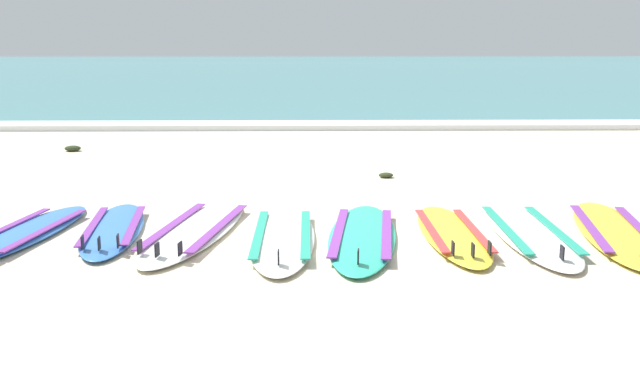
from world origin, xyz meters
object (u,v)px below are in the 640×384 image
object	(u,v)px
surfboard_3	(196,230)
surfboard_7	(529,232)
surfboard_4	(282,237)
surfboard_5	(362,236)
surfboard_6	(452,233)
surfboard_8	(615,231)
surfboard_1	(26,232)
surfboard_2	(113,229)

from	to	relation	value
surfboard_3	surfboard_7	distance (m)	3.12
surfboard_4	surfboard_5	xyz separation A→B (m)	(0.73, 0.03, -0.00)
surfboard_6	surfboard_3	bearing A→B (deg)	175.75
surfboard_6	surfboard_8	size ratio (longest dim) A/B	0.85
surfboard_1	surfboard_4	world-z (taller)	same
surfboard_4	surfboard_6	xyz separation A→B (m)	(1.56, 0.10, 0.00)
surfboard_3	surfboard_5	world-z (taller)	same
surfboard_3	surfboard_7	size ratio (longest dim) A/B	1.05
surfboard_1	surfboard_8	size ratio (longest dim) A/B	0.88
surfboard_3	surfboard_5	size ratio (longest dim) A/B	1.04
surfboard_6	surfboard_1	bearing A→B (deg)	178.58
surfboard_5	surfboard_3	bearing A→B (deg)	171.14
surfboard_2	surfboard_6	distance (m)	3.18
surfboard_1	surfboard_5	bearing A→B (deg)	-2.99
surfboard_4	surfboard_7	xyz separation A→B (m)	(2.29, 0.13, -0.00)
surfboard_3	surfboard_5	distance (m)	1.57
surfboard_1	surfboard_5	xyz separation A→B (m)	(3.11, -0.16, -0.00)
surfboard_7	surfboard_8	distance (m)	0.81
surfboard_6	surfboard_5	bearing A→B (deg)	-175.56
surfboard_5	surfboard_6	bearing A→B (deg)	4.44
surfboard_3	surfboard_4	bearing A→B (deg)	-18.41
surfboard_4	surfboard_6	bearing A→B (deg)	3.56
surfboard_4	surfboard_1	bearing A→B (deg)	175.33
surfboard_2	surfboard_5	distance (m)	2.35
surfboard_6	surfboard_8	world-z (taller)	same
surfboard_1	surfboard_8	world-z (taller)	same
surfboard_2	surfboard_6	bearing A→B (deg)	-3.93
surfboard_2	surfboard_7	xyz separation A→B (m)	(3.90, -0.19, -0.00)
surfboard_1	surfboard_2	size ratio (longest dim) A/B	1.04
surfboard_6	surfboard_7	bearing A→B (deg)	2.42
surfboard_4	surfboard_7	bearing A→B (deg)	3.20
surfboard_1	surfboard_3	size ratio (longest dim) A/B	0.87
surfboard_4	surfboard_5	world-z (taller)	same
surfboard_5	surfboard_8	size ratio (longest dim) A/B	0.97
surfboard_3	surfboard_4	size ratio (longest dim) A/B	1.11
surfboard_1	surfboard_7	world-z (taller)	same
surfboard_3	surfboard_6	bearing A→B (deg)	-4.25
surfboard_3	surfboard_6	distance (m)	2.40
surfboard_8	surfboard_1	bearing A→B (deg)	179.41
surfboard_4	surfboard_7	size ratio (longest dim) A/B	0.95
surfboard_7	surfboard_8	xyz separation A→B (m)	(0.81, 0.01, -0.00)
surfboard_1	surfboard_4	size ratio (longest dim) A/B	0.96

